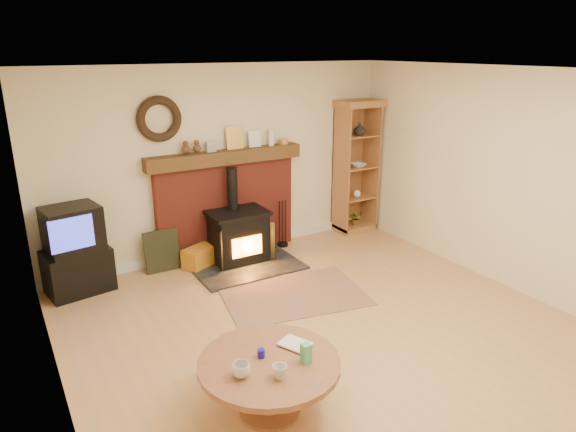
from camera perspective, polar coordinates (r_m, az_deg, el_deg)
ground at (r=5.33m, az=5.64°, el=-13.52°), size 5.50×5.50×0.00m
room_shell at (r=4.72m, az=5.44°, el=4.94°), size 5.02×5.52×2.61m
chimney_breast at (r=7.14m, az=-6.83°, el=1.92°), size 2.20×0.22×1.78m
wood_stove at (r=6.93m, az=-5.42°, el=-2.46°), size 1.40×1.00×1.28m
area_rug at (r=6.15m, az=0.62°, el=-8.73°), size 1.81×1.40×0.01m
tv_unit at (r=6.54m, az=-22.52°, el=-3.69°), size 0.79×0.61×1.06m
curio_cabinet at (r=8.05m, az=7.45°, el=5.42°), size 0.66×0.47×2.05m
firelog_box at (r=6.94m, az=-9.75°, el=-4.55°), size 0.51×0.43×0.27m
leaning_painting at (r=6.89m, az=-13.83°, el=-3.77°), size 0.46×0.12×0.54m
fire_tools at (r=7.54m, az=-0.61°, el=-2.38°), size 0.16×0.16×0.70m
coffee_table at (r=4.20m, az=-2.09°, el=-16.82°), size 1.13×1.13×0.64m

